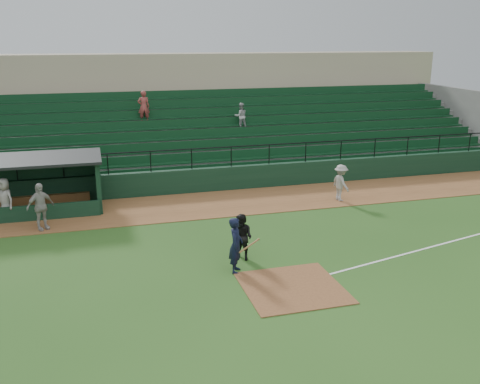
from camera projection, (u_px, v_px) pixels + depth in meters
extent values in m
plane|color=#274F19|center=(281.00, 275.00, 17.31)|extent=(90.00, 90.00, 0.00)
cube|color=brown|center=(223.00, 203.00, 24.71)|extent=(40.00, 4.00, 0.03)
cube|color=brown|center=(293.00, 287.00, 16.39)|extent=(3.00, 3.00, 0.03)
cube|color=white|center=(466.00, 238.00, 20.50)|extent=(17.49, 4.44, 0.01)
cube|color=black|center=(212.00, 179.00, 26.58)|extent=(36.00, 0.35, 1.20)
cylinder|color=black|center=(211.00, 148.00, 26.13)|extent=(36.00, 0.06, 0.06)
cube|color=slate|center=(193.00, 138.00, 30.77)|extent=(36.00, 9.00, 3.60)
cube|color=#0F371B|center=(194.00, 132.00, 30.18)|extent=(34.56, 8.00, 4.05)
cube|color=slate|center=(459.00, 121.00, 35.40)|extent=(0.35, 9.50, 4.20)
cube|color=tan|center=(175.00, 102.00, 36.39)|extent=(38.00, 3.00, 6.40)
cube|color=slate|center=(179.00, 97.00, 34.40)|extent=(36.00, 2.00, 0.20)
imported|color=#ABABAB|center=(241.00, 116.00, 30.98)|extent=(0.74, 0.58, 1.53)
imported|color=#9B3C38|center=(144.00, 107.00, 30.31)|extent=(0.67, 0.44, 1.83)
cube|color=black|center=(1.00, 181.00, 24.08)|extent=(8.50, 0.20, 2.30)
cube|color=black|center=(98.00, 182.00, 23.98)|extent=(0.20, 2.60, 2.30)
cube|color=olive|center=(2.00, 203.00, 23.96)|extent=(7.65, 0.40, 0.50)
imported|color=black|center=(236.00, 245.00, 17.28)|extent=(0.67, 0.80, 1.87)
cylinder|color=olive|center=(249.00, 246.00, 17.19)|extent=(0.79, 0.34, 0.35)
imported|color=black|center=(242.00, 237.00, 18.28)|extent=(0.98, 1.01, 1.63)
imported|color=#A19C97|center=(341.00, 183.00, 24.86)|extent=(0.81, 1.20, 1.72)
imported|color=#A9A39E|center=(40.00, 207.00, 21.04)|extent=(1.20, 0.98, 1.91)
imported|color=#99948F|center=(5.00, 200.00, 22.04)|extent=(1.07, 1.03, 1.85)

